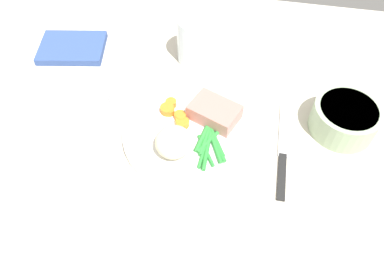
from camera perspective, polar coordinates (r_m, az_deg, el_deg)
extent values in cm
cube|color=beige|center=(69.55, -0.40, -1.45)|extent=(120.00, 90.00, 2.00)
cylinder|color=white|center=(67.76, 0.00, -0.94)|extent=(24.90, 24.90, 1.60)
cube|color=#B2756B|center=(68.13, 3.39, 2.41)|extent=(10.13, 8.70, 3.00)
ellipsoid|color=beige|center=(62.91, -2.75, -2.10)|extent=(6.25, 6.23, 4.74)
cylinder|color=orange|center=(68.78, -1.83, 1.83)|extent=(2.14, 2.14, 0.98)
cylinder|color=orange|center=(67.93, -1.68, 1.02)|extent=(1.93, 1.93, 1.05)
cylinder|color=orange|center=(67.69, -1.44, 0.75)|extent=(2.49, 2.49, 1.01)
cylinder|color=orange|center=(70.69, -3.16, 3.73)|extent=(2.01, 2.01, 1.24)
cylinder|color=orange|center=(69.70, -3.75, 2.80)|extent=(2.52, 2.52, 1.28)
cylinder|color=orange|center=(69.48, -3.42, 2.55)|extent=(1.92, 1.92, 1.16)
cylinder|color=orange|center=(68.49, -1.66, 1.65)|extent=(1.87, 1.87, 1.13)
cylinder|color=#2D8C38|center=(64.31, 2.24, -3.40)|extent=(0.80, 7.83, 0.74)
cylinder|color=#2D8C38|center=(65.57, 3.64, -1.92)|extent=(3.89, 6.35, 0.77)
cylinder|color=#2D8C38|center=(65.57, 2.64, -1.85)|extent=(3.86, 5.99, 0.75)
cylinder|color=#2D8C38|center=(65.21, 3.62, -2.39)|extent=(4.48, 6.94, 0.70)
cylinder|color=#2D8C38|center=(64.40, 2.08, -3.37)|extent=(3.94, 6.05, 0.61)
cylinder|color=#2D8C38|center=(66.20, 1.75, -0.99)|extent=(2.28, 7.55, 0.87)
cylinder|color=#2D8C38|center=(64.54, 3.62, -3.18)|extent=(3.03, 5.37, 0.77)
cylinder|color=#2D8C38|center=(65.75, 2.04, -1.59)|extent=(1.45, 7.21, 0.77)
cylinder|color=#2D8C38|center=(64.56, 1.80, -3.16)|extent=(1.09, 7.81, 0.62)
cube|color=silver|center=(71.18, -14.28, -0.42)|extent=(1.00, 13.00, 0.40)
cube|color=silver|center=(76.16, -12.65, 4.51)|extent=(0.24, 3.60, 0.40)
cube|color=silver|center=(76.03, -12.37, 4.47)|extent=(0.24, 3.60, 0.40)
cube|color=silver|center=(75.90, -12.08, 4.44)|extent=(0.24, 3.60, 0.40)
cube|color=silver|center=(75.77, -11.80, 4.40)|extent=(0.24, 3.60, 0.40)
cube|color=black|center=(65.29, 13.27, -7.08)|extent=(1.30, 9.00, 0.64)
cube|color=silver|center=(71.13, 13.58, -0.26)|extent=(1.70, 12.00, 0.40)
cylinder|color=silver|center=(79.55, 0.68, 13.15)|extent=(7.96, 7.96, 10.05)
cylinder|color=silver|center=(81.05, 0.67, 11.85)|extent=(7.32, 7.32, 5.33)
cylinder|color=#99B28C|center=(72.73, 21.87, 1.33)|extent=(11.68, 11.68, 5.49)
cylinder|color=#4C8C42|center=(71.85, 22.16, 1.96)|extent=(9.93, 9.93, 3.02)
cube|color=#334C8C|center=(88.03, -17.49, 11.38)|extent=(15.21, 12.23, 1.52)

